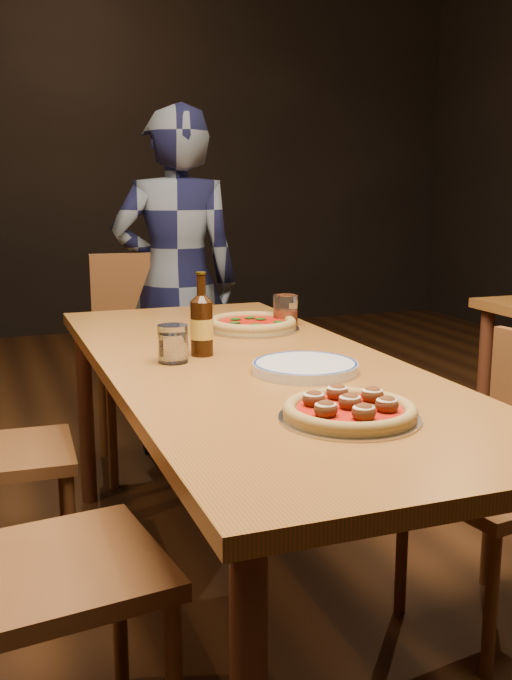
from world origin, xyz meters
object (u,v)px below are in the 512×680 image
object	(u,v)px
chair_end	(151,360)
plate_stack	(305,368)
table_main	(250,386)
water_glass	(173,344)
chair_main_nw	(58,565)
pizza_margherita	(252,324)
diner	(177,285)
pizza_meatball	(350,410)
chair_main_sw	(7,452)
beer_bottle	(202,326)
amber_glass	(285,310)
chair_main_e	(495,484)

from	to	relation	value
chair_end	plate_stack	xyz separation A→B (m)	(0.11, -1.39, 0.28)
table_main	water_glass	xyz separation A→B (m)	(-0.20, 0.06, 0.12)
table_main	water_glass	size ratio (longest dim) A/B	19.09
chair_main_nw	pizza_margherita	bearing A→B (deg)	-48.29
chair_main_nw	diner	bearing A→B (deg)	-29.38
pizza_meatball	plate_stack	world-z (taller)	pizza_meatball
chair_main_sw	chair_end	xyz separation A→B (m)	(0.63, 0.81, 0.06)
table_main	pizza_margherita	distance (m)	0.47
chair_end	pizza_meatball	size ratio (longest dim) A/B	3.25
table_main	diner	size ratio (longest dim) A/B	1.27
chair_end	beer_bottle	size ratio (longest dim) A/B	4.15
amber_glass	chair_main_sw	bearing A→B (deg)	-176.42
pizza_margherita	water_glass	distance (m)	0.53
plate_stack	water_glass	distance (m)	0.38
chair_main_sw	plate_stack	world-z (taller)	chair_main_sw
plate_stack	amber_glass	size ratio (longest dim) A/B	2.57
chair_main_nw	beer_bottle	bearing A→B (deg)	-48.58
chair_main_nw	water_glass	distance (m)	0.71
chair_end	water_glass	xyz separation A→B (m)	(-0.18, -1.16, 0.31)
chair_end	water_glass	bearing A→B (deg)	-95.37
table_main	pizza_meatball	world-z (taller)	pizza_meatball
chair_main_nw	pizza_margherita	distance (m)	1.19
diner	plate_stack	bearing A→B (deg)	97.91
pizza_margherita	beer_bottle	xyz separation A→B (m)	(-0.27, -0.32, 0.06)
table_main	pizza_margherita	bearing A→B (deg)	69.29
plate_stack	beer_bottle	world-z (taller)	beer_bottle
amber_glass	diner	size ratio (longest dim) A/B	0.07
pizza_meatball	diner	bearing A→B (deg)	86.14
table_main	chair_main_e	distance (m)	0.72
table_main	pizza_meatball	size ratio (longest dim) A/B	6.66
chair_end	plate_stack	distance (m)	1.42
pizza_margherita	beer_bottle	distance (m)	0.42
pizza_meatball	beer_bottle	xyz separation A→B (m)	(-0.12, 0.69, 0.06)
chair_main_e	plate_stack	xyz separation A→B (m)	(-0.50, 0.16, 0.33)
chair_main_e	diner	xyz separation A→B (m)	(-0.45, 1.72, 0.36)
pizza_margherita	amber_glass	distance (m)	0.14
beer_bottle	chair_main_e	bearing A→B (deg)	-32.61
table_main	chair_end	xyz separation A→B (m)	(-0.02, 1.22, -0.19)
pizza_meatball	amber_glass	xyz separation A→B (m)	(0.28, 1.04, 0.03)
chair_main_sw	pizza_margherita	size ratio (longest dim) A/B	2.66
beer_bottle	chair_end	bearing A→B (deg)	85.58
chair_main_sw	pizza_margherita	xyz separation A→B (m)	(0.81, 0.03, 0.34)
plate_stack	diner	world-z (taller)	diner
table_main	plate_stack	world-z (taller)	plate_stack
chair_main_e	pizza_margherita	world-z (taller)	chair_main_e
chair_main_e	diner	bearing A→B (deg)	-174.19
chair_main_sw	pizza_margherita	distance (m)	0.88
water_glass	diner	world-z (taller)	diner
chair_main_nw	chair_main_sw	world-z (taller)	chair_main_nw
chair_end	pizza_margherita	size ratio (longest dim) A/B	3.04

